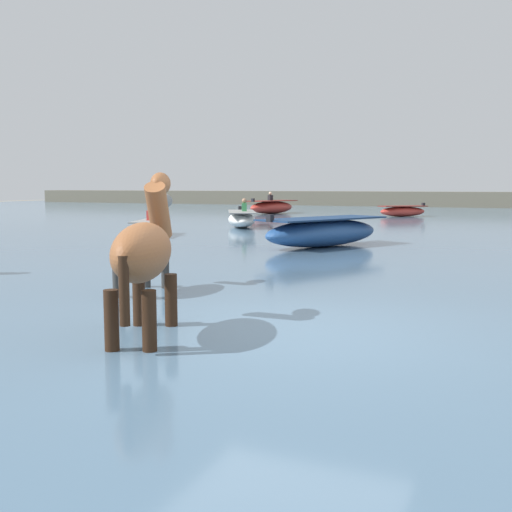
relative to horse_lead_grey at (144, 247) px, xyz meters
The scene contains 10 objects.
ground_plane 3.27m from the horse_lead_grey, 27.16° to the right, with size 120.00×120.00×0.00m, color gray.
water_surface 9.06m from the horse_lead_grey, 72.29° to the left, with size 90.00×90.00×0.43m, color slate.
horse_lead_grey is the anchor object (origin of this frame).
horse_trailing_chestnut 2.67m from the horse_lead_grey, 55.50° to the right, with size 1.03×1.94×2.13m.
boat_near_starboard 25.29m from the horse_lead_grey, 108.21° to the left, with size 2.17×3.53×1.21m.
boat_distant_west 10.10m from the horse_lead_grey, 123.12° to the left, with size 1.62×2.59×0.97m.
boat_distant_east 14.17m from the horse_lead_grey, 109.47° to the left, with size 2.38×3.36×1.07m.
boat_mid_outer 7.49m from the horse_lead_grey, 87.40° to the left, with size 2.77×3.95×0.87m.
boat_near_port 23.72m from the horse_lead_grey, 91.54° to the left, with size 2.45×2.27×0.68m.
far_shoreline 39.36m from the horse_lead_grey, 86.00° to the left, with size 80.00×2.40×1.54m, color #605B4C.
Camera 1 is at (2.33, -6.01, 1.98)m, focal length 42.84 mm.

